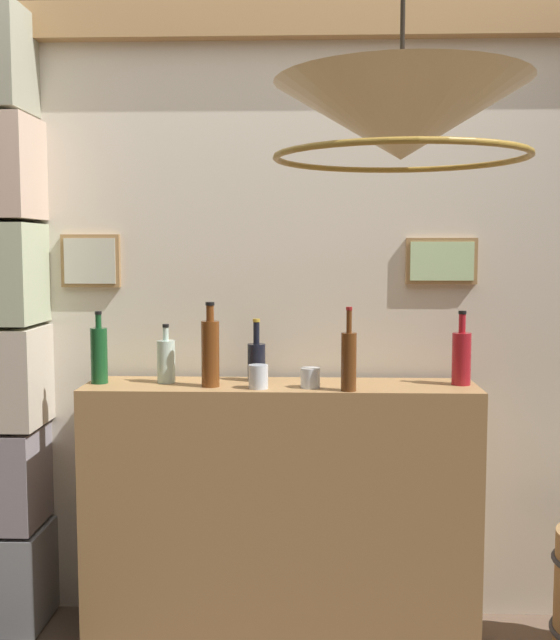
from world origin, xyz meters
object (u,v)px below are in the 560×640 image
liquor_bottle_gin (99,354)px  liquor_bottle_sherry (461,357)px  liquor_bottle_amaro (256,360)px  liquor_bottle_tequila (210,352)px  glass_tumbler_highball (310,378)px  liquor_bottle_mezcal (349,360)px  pendant_lamp (401,124)px  glass_tumbler_rocks (258,377)px  liquor_bottle_vermouth (166,360)px

liquor_bottle_gin → liquor_bottle_sherry: (1.38, 0.02, -0.00)m
liquor_bottle_amaro → liquor_bottle_tequila: bearing=-140.3°
liquor_bottle_tequila → glass_tumbler_highball: size_ratio=4.26×
liquor_bottle_sherry → liquor_bottle_amaro: bearing=175.4°
liquor_bottle_mezcal → liquor_bottle_amaro: bearing=149.7°
liquor_bottle_gin → pendant_lamp: bearing=-42.1°
liquor_bottle_gin → glass_tumbler_rocks: 0.62m
liquor_bottle_sherry → liquor_bottle_amaro: size_ratio=1.16×
liquor_bottle_tequila → liquor_bottle_vermouth: size_ratio=1.40×
liquor_bottle_amaro → liquor_bottle_gin: bearing=-172.4°
glass_tumbler_highball → pendant_lamp: 1.19m
liquor_bottle_vermouth → glass_tumbler_highball: liquor_bottle_vermouth is taller
liquor_bottle_gin → liquor_bottle_mezcal: 0.95m
liquor_bottle_gin → pendant_lamp: (1.03, -0.93, 0.71)m
liquor_bottle_tequila → liquor_bottle_amaro: (0.16, 0.13, -0.05)m
liquor_bottle_mezcal → glass_tumbler_highball: 0.17m
glass_tumbler_rocks → liquor_bottle_tequila: bearing=169.8°
liquor_bottle_gin → liquor_bottle_tequila: liquor_bottle_tequila is taller
liquor_bottle_tequila → liquor_bottle_vermouth: (-0.18, 0.08, -0.05)m
liquor_bottle_sherry → liquor_bottle_tequila: bearing=-175.6°
liquor_bottle_amaro → glass_tumbler_rocks: size_ratio=2.76×
liquor_bottle_tequila → liquor_bottle_amaro: size_ratio=1.31×
liquor_bottle_sherry → liquor_bottle_vermouth: size_ratio=1.24×
liquor_bottle_vermouth → glass_tumbler_highball: 0.56m
liquor_bottle_amaro → liquor_bottle_vermouth: bearing=-170.5°
liquor_bottle_vermouth → liquor_bottle_mezcal: bearing=-11.9°
liquor_bottle_gin → liquor_bottle_amaro: (0.60, 0.08, -0.03)m
glass_tumbler_highball → pendant_lamp: pendant_lamp is taller
liquor_bottle_gin → glass_tumbler_highball: (0.81, -0.07, -0.07)m
liquor_bottle_vermouth → pendant_lamp: 1.43m
liquor_bottle_vermouth → glass_tumbler_rocks: liquor_bottle_vermouth is taller
liquor_bottle_vermouth → liquor_bottle_mezcal: size_ratio=0.74×
glass_tumbler_rocks → pendant_lamp: bearing=-63.9°
liquor_bottle_gin → liquor_bottle_mezcal: size_ratio=0.91×
liquor_bottle_sherry → pendant_lamp: pendant_lamp is taller
liquor_bottle_vermouth → glass_tumbler_highball: size_ratio=3.04×
liquor_bottle_amaro → pendant_lamp: 1.32m
liquor_bottle_mezcal → liquor_bottle_sherry: bearing=18.1°
liquor_bottle_tequila → liquor_bottle_mezcal: bearing=-7.6°
liquor_bottle_tequila → liquor_bottle_amaro: liquor_bottle_tequila is taller
liquor_bottle_tequila → liquor_bottle_mezcal: liquor_bottle_tequila is taller
liquor_bottle_tequila → glass_tumbler_rocks: bearing=-10.2°
glass_tumbler_rocks → liquor_bottle_mezcal: bearing=-6.2°
liquor_bottle_sherry → glass_tumbler_rocks: size_ratio=3.20×
liquor_bottle_tequila → glass_tumbler_highball: 0.38m
glass_tumbler_rocks → liquor_bottle_gin: bearing=171.8°
glass_tumbler_highball → liquor_bottle_gin: bearing=175.2°
liquor_bottle_gin → glass_tumbler_highball: 0.81m
liquor_bottle_mezcal → liquor_bottle_amaro: liquor_bottle_mezcal is taller
glass_tumbler_highball → pendant_lamp: size_ratio=0.12×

